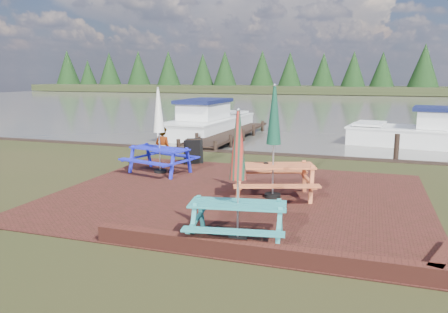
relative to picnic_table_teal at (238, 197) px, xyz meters
name	(u,v)px	position (x,y,z in m)	size (l,w,h in m)	color
ground	(225,208)	(-0.86, 1.88, -0.83)	(120.00, 120.00, 0.00)	black
paving	(237,196)	(-0.86, 2.88, -0.82)	(9.00, 7.50, 0.02)	#371911
brick_wall	(305,254)	(1.28, -0.53, -0.68)	(6.21, 1.79, 0.30)	#4C1E16
water	(338,104)	(-0.86, 38.88, -0.83)	(120.00, 60.00, 0.02)	#48463E
far_treeline	(352,73)	(-0.86, 67.88, 2.45)	(120.00, 10.00, 8.10)	black
picnic_table_teal	(238,197)	(0.00, 0.00, 0.00)	(1.94, 1.78, 2.38)	teal
picnic_table_red	(273,160)	(0.00, 2.99, 0.12)	(2.43, 2.30, 2.73)	#C45D32
picnic_table_blue	(159,144)	(-3.86, 4.62, 0.07)	(2.22, 2.07, 2.59)	#1A1FC3
chalkboard	(193,151)	(-3.38, 6.16, -0.39)	(0.57, 0.72, 0.86)	black
jetty	(229,134)	(-4.36, 13.16, -0.72)	(1.76, 9.08, 1.00)	black
boat_jetty	(209,123)	(-5.92, 14.59, -0.40)	(2.89, 7.41, 2.11)	silver
boat_near	(437,134)	(5.02, 13.91, -0.45)	(7.50, 3.54, 1.95)	silver
person	(163,127)	(-5.48, 8.12, 0.14)	(0.71, 0.47, 1.95)	gray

